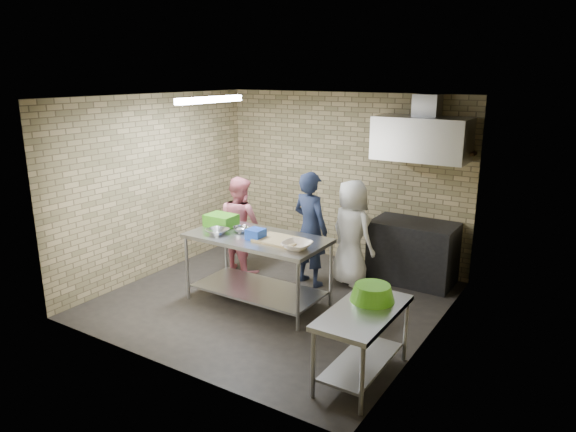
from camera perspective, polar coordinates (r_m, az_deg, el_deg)
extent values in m
plane|color=black|center=(7.24, -1.53, -9.05)|extent=(4.20, 4.20, 0.00)
plane|color=black|center=(6.60, -1.71, 12.81)|extent=(4.20, 4.20, 0.00)
cube|color=tan|center=(8.49, 5.96, 4.13)|extent=(4.20, 0.06, 2.70)
cube|color=tan|center=(5.32, -13.74, -3.10)|extent=(4.20, 0.06, 2.70)
cube|color=tan|center=(8.13, -14.02, 3.25)|extent=(0.06, 4.00, 2.70)
cube|color=tan|center=(5.92, 15.50, -1.32)|extent=(0.06, 4.00, 2.70)
cube|color=#ABAEB2|center=(7.00, -3.31, -5.83)|extent=(1.85, 0.93, 0.93)
cube|color=silver|center=(5.43, 8.07, -13.65)|extent=(0.60, 1.20, 0.75)
cube|color=black|center=(7.91, 13.42, -3.82)|extent=(1.20, 0.70, 0.90)
cube|color=silver|center=(7.59, 14.32, 8.14)|extent=(1.30, 0.60, 0.60)
cube|color=#A5A8AD|center=(7.69, 14.91, 11.57)|extent=(0.35, 0.30, 0.30)
cube|color=#3F2B19|center=(7.71, 16.81, 6.72)|extent=(0.80, 0.20, 0.04)
cube|color=white|center=(7.21, -8.47, 12.40)|extent=(0.10, 1.25, 0.08)
cube|color=#3E9C1C|center=(7.33, -7.29, -0.47)|extent=(0.41, 0.31, 0.16)
cube|color=blue|center=(6.73, -3.53, -1.97)|extent=(0.21, 0.21, 0.13)
cube|color=tan|center=(6.64, -1.02, -2.64)|extent=(0.57, 0.43, 0.03)
imported|color=silver|center=(6.98, -7.67, -1.69)|extent=(0.30, 0.30, 0.07)
imported|color=#B5B9BD|center=(7.05, -5.12, -1.45)|extent=(0.23, 0.23, 0.07)
imported|color=beige|center=(6.35, 0.98, -3.22)|extent=(0.37, 0.37, 0.09)
cylinder|color=#B22619|center=(7.76, 15.09, 7.72)|extent=(0.07, 0.07, 0.18)
cylinder|color=green|center=(7.66, 17.95, 7.29)|extent=(0.06, 0.06, 0.15)
imported|color=#141C33|center=(7.50, 2.44, -1.40)|extent=(0.69, 0.53, 1.66)
imported|color=pink|center=(8.05, -5.22, -0.93)|extent=(0.83, 0.71, 1.49)
imported|color=white|center=(7.57, 6.93, -1.83)|extent=(0.88, 0.73, 1.54)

